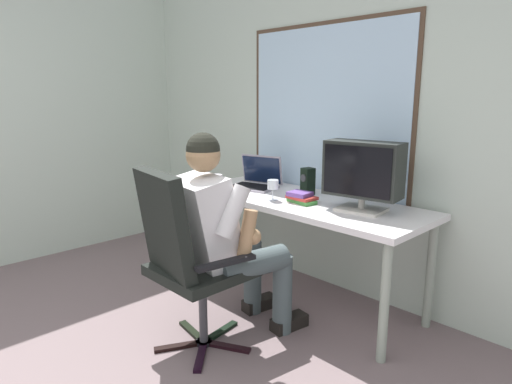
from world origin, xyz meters
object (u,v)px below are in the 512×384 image
object	(u,v)px
desk	(300,209)
laptop	(257,179)
crt_monitor	(363,171)
book_stack	(301,197)
office_chair	(184,251)
person_seated	(225,233)
desk_speaker	(308,181)
wine_glass	(273,186)
coffee_mug	(217,181)

from	to	relation	value
desk	laptop	xyz separation A→B (m)	(-0.49, 0.06, 0.14)
crt_monitor	book_stack	size ratio (longest dim) A/B	2.30
office_chair	person_seated	distance (m)	0.28
person_seated	office_chair	bearing A→B (deg)	-97.87
desk_speaker	wine_glass	bearing A→B (deg)	-100.69
crt_monitor	book_stack	bearing A→B (deg)	-165.59
laptop	crt_monitor	bearing A→B (deg)	-2.69
office_chair	laptop	distance (m)	1.17
office_chair	person_seated	world-z (taller)	person_seated
office_chair	book_stack	world-z (taller)	office_chair
desk_speaker	coffee_mug	size ratio (longest dim) A/B	1.98
book_stack	desk	bearing A→B (deg)	134.23
crt_monitor	office_chair	bearing A→B (deg)	-115.84
person_seated	laptop	distance (m)	0.95
office_chair	coffee_mug	world-z (taller)	office_chair
desk	office_chair	distance (m)	0.98
desk	laptop	bearing A→B (deg)	172.83
office_chair	wine_glass	bearing A→B (deg)	96.73
book_stack	crt_monitor	bearing A→B (deg)	14.41
person_seated	desk_speaker	bearing A→B (deg)	95.15
person_seated	wine_glass	bearing A→B (deg)	103.81
person_seated	desk_speaker	xyz separation A→B (m)	(-0.08, 0.84, 0.18)
laptop	book_stack	distance (m)	0.60
crt_monitor	wine_glass	world-z (taller)	crt_monitor
laptop	desk_speaker	xyz separation A→B (m)	(0.45, 0.07, 0.03)
crt_monitor	book_stack	distance (m)	0.46
laptop	book_stack	xyz separation A→B (m)	(0.58, -0.15, -0.03)
desk	office_chair	world-z (taller)	office_chair
book_stack	laptop	bearing A→B (deg)	165.58
office_chair	desk_speaker	distance (m)	1.14
wine_glass	desk_speaker	xyz separation A→B (m)	(0.06, 0.30, -0.00)
office_chair	wine_glass	xyz separation A→B (m)	(-0.10, 0.81, 0.24)
office_chair	person_seated	xyz separation A→B (m)	(0.04, 0.27, 0.06)
wine_glass	desk_speaker	bearing A→B (deg)	79.31
desk	person_seated	xyz separation A→B (m)	(0.04, -0.71, -0.01)
book_stack	wine_glass	bearing A→B (deg)	-154.82
office_chair	crt_monitor	xyz separation A→B (m)	(0.48, 1.00, 0.39)
crt_monitor	coffee_mug	world-z (taller)	crt_monitor
laptop	desk_speaker	size ratio (longest dim) A/B	2.11
desk	crt_monitor	size ratio (longest dim) A/B	3.72
wine_glass	desk	bearing A→B (deg)	60.61
person_seated	book_stack	world-z (taller)	person_seated
laptop	coffee_mug	distance (m)	0.31
desk_speaker	coffee_mug	world-z (taller)	desk_speaker
crt_monitor	wine_glass	xyz separation A→B (m)	(-0.58, -0.19, -0.15)
desk	laptop	size ratio (longest dim) A/B	4.39
wine_glass	book_stack	size ratio (longest dim) A/B	0.67
laptop	wine_glass	size ratio (longest dim) A/B	2.92
desk	book_stack	world-z (taller)	book_stack
person_seated	book_stack	xyz separation A→B (m)	(0.05, 0.62, 0.12)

